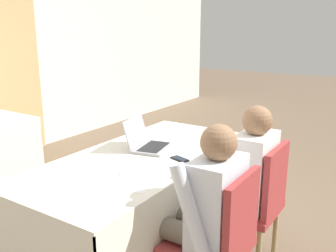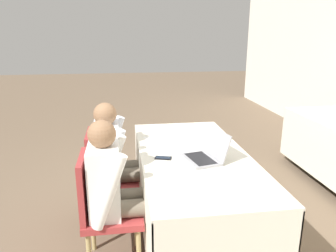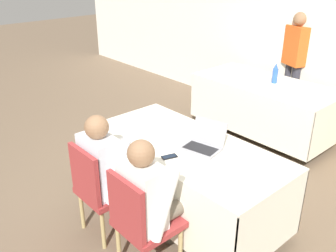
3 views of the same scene
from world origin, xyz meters
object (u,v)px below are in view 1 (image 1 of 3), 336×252
object	(u,v)px
chair_near_left	(220,239)
person_white_shirt	(243,176)
cell_phone	(180,159)
person_checkered_shirt	(204,208)
laptop	(148,143)
chair_near_right	(256,200)

from	to	relation	value
chair_near_left	person_white_shirt	size ratio (longest dim) A/B	0.77
cell_phone	person_white_shirt	size ratio (longest dim) A/B	0.13
chair_near_left	person_white_shirt	world-z (taller)	person_white_shirt
person_checkered_shirt	person_white_shirt	bearing A→B (deg)	-180.00
laptop	chair_near_right	world-z (taller)	laptop
laptop	cell_phone	xyz separation A→B (m)	(-0.08, -0.33, -0.04)
chair_near_right	chair_near_left	bearing A→B (deg)	0.00
cell_phone	person_checkered_shirt	world-z (taller)	person_checkered_shirt
chair_near_left	chair_near_right	world-z (taller)	same
person_white_shirt	cell_phone	bearing A→B (deg)	-60.43
chair_near_left	chair_near_right	bearing A→B (deg)	-180.00
laptop	person_checkered_shirt	xyz separation A→B (m)	(-0.44, -0.71, -0.15)
cell_phone	person_checkered_shirt	size ratio (longest dim) A/B	0.13
laptop	person_white_shirt	size ratio (longest dim) A/B	0.33
chair_near_left	person_checkered_shirt	world-z (taller)	person_checkered_shirt
laptop	person_white_shirt	world-z (taller)	person_white_shirt
cell_phone	chair_near_right	xyz separation A→B (m)	(0.22, -0.49, -0.27)
cell_phone	chair_near_left	bearing A→B (deg)	-109.26
laptop	cell_phone	size ratio (longest dim) A/B	2.61
chair_near_left	person_white_shirt	distance (m)	0.61
laptop	person_checkered_shirt	bearing A→B (deg)	-134.38
person_white_shirt	person_checkered_shirt	bearing A→B (deg)	0.00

